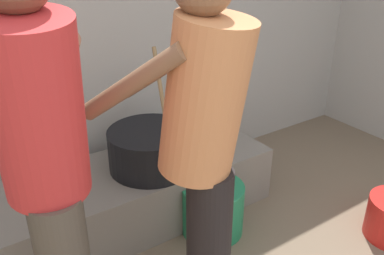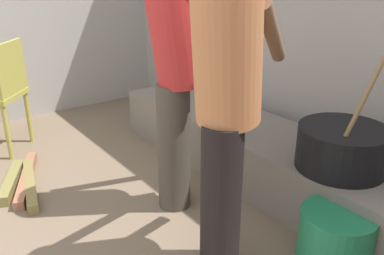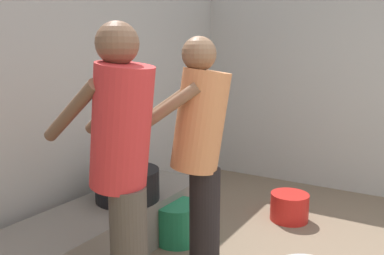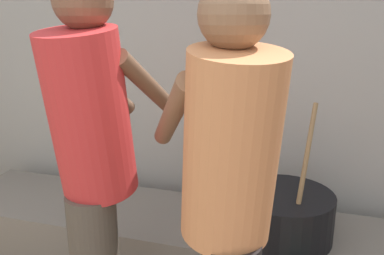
% 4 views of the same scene
% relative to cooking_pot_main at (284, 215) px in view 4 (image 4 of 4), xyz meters
% --- Properties ---
extents(block_enclosure_rear, '(5.46, 0.20, 2.27)m').
position_rel_cooking_pot_main_xyz_m(block_enclosure_rear, '(-0.35, 0.57, 0.64)').
color(block_enclosure_rear, '#ADA8A0').
rests_on(block_enclosure_rear, ground_plane).
extents(hearth_ledge, '(2.75, 0.60, 0.37)m').
position_rel_cooking_pot_main_xyz_m(hearth_ledge, '(-0.62, 0.05, -0.31)').
color(hearth_ledge, slate).
rests_on(hearth_ledge, ground_plane).
extents(cooking_pot_main, '(0.50, 0.50, 0.69)m').
position_rel_cooking_pot_main_xyz_m(cooking_pot_main, '(0.00, 0.00, 0.00)').
color(cooking_pot_main, black).
rests_on(cooking_pot_main, hearth_ledge).
extents(cook_in_red_shirt, '(0.42, 0.71, 1.64)m').
position_rel_cooking_pot_main_xyz_m(cook_in_red_shirt, '(-0.72, -0.60, 0.45)').
color(cook_in_red_shirt, '#4C4238').
rests_on(cook_in_red_shirt, ground_plane).
extents(cook_in_orange_shirt, '(0.61, 0.73, 1.59)m').
position_rel_cooking_pot_main_xyz_m(cook_in_orange_shirt, '(-0.14, -0.73, 0.42)').
color(cook_in_orange_shirt, black).
rests_on(cook_in_orange_shirt, ground_plane).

